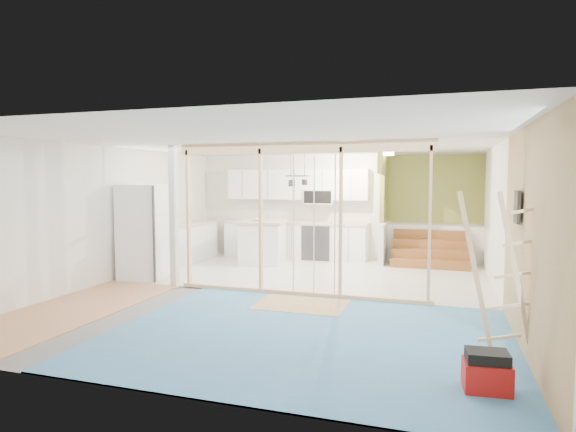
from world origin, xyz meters
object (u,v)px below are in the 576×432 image
(ladder, at_px, (501,275))
(fridge, at_px, (144,232))
(toolbox, at_px, (487,373))
(island, at_px, (263,243))

(ladder, bearing_deg, fridge, 154.73)
(toolbox, relative_size, ladder, 0.24)
(island, height_order, ladder, ladder)
(toolbox, bearing_deg, ladder, 72.47)
(ladder, bearing_deg, island, 130.63)
(fridge, distance_m, island, 2.84)
(fridge, bearing_deg, ladder, -33.93)
(fridge, bearing_deg, toolbox, -41.43)
(island, xyz_separation_m, toolbox, (4.39, -5.73, -0.32))
(fridge, xyz_separation_m, island, (1.68, 2.25, -0.43))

